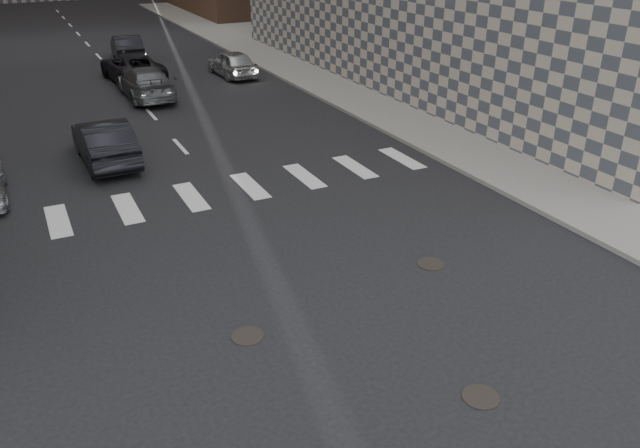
% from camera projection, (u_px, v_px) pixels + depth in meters
% --- Properties ---
extents(ground, '(160.00, 160.00, 0.00)m').
position_uv_depth(ground, '(357.00, 341.00, 13.06)').
color(ground, black).
rests_on(ground, ground).
extents(sidewalk_right, '(13.00, 80.00, 0.15)m').
position_uv_depth(sidewalk_right, '(406.00, 76.00, 34.93)').
color(sidewalk_right, gray).
rests_on(sidewalk_right, ground).
extents(manhole_a, '(0.70, 0.70, 0.02)m').
position_uv_depth(manhole_a, '(481.00, 397.00, 11.53)').
color(manhole_a, black).
rests_on(manhole_a, ground).
extents(manhole_b, '(0.70, 0.70, 0.02)m').
position_uv_depth(manhole_b, '(248.00, 336.00, 13.22)').
color(manhole_b, black).
rests_on(manhole_b, ground).
extents(manhole_c, '(0.70, 0.70, 0.02)m').
position_uv_depth(manhole_c, '(431.00, 264.00, 15.99)').
color(manhole_c, black).
rests_on(manhole_c, ground).
extents(traffic_car_a, '(1.80, 4.81, 1.57)m').
position_uv_depth(traffic_car_a, '(104.00, 141.00, 22.43)').
color(traffic_car_a, black).
rests_on(traffic_car_a, ground).
extents(traffic_car_b, '(2.15, 5.25, 1.52)m').
position_uv_depth(traffic_car_b, '(146.00, 83.00, 30.63)').
color(traffic_car_b, '#56595D').
rests_on(traffic_car_b, ground).
extents(traffic_car_c, '(2.93, 5.60, 1.50)m').
position_uv_depth(traffic_car_c, '(132.00, 67.00, 33.90)').
color(traffic_car_c, black).
rests_on(traffic_car_c, ground).
extents(traffic_car_d, '(1.95, 4.36, 1.46)m').
position_uv_depth(traffic_car_d, '(232.00, 63.00, 34.97)').
color(traffic_car_d, silver).
rests_on(traffic_car_d, ground).
extents(traffic_car_e, '(1.96, 4.77, 1.54)m').
position_uv_depth(traffic_car_e, '(127.00, 47.00, 39.07)').
color(traffic_car_e, black).
rests_on(traffic_car_e, ground).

